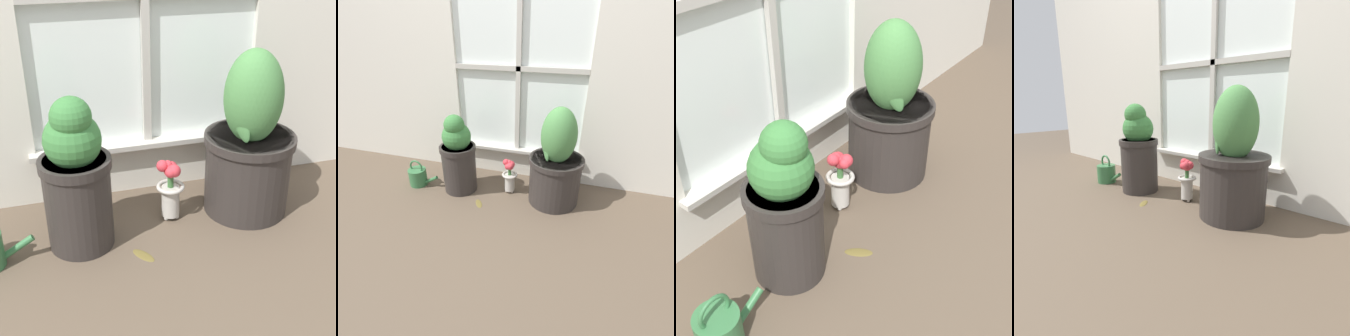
% 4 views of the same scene
% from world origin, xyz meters
% --- Properties ---
extents(ground_plane, '(10.00, 10.00, 0.00)m').
position_xyz_m(ground_plane, '(0.00, 0.00, 0.00)').
color(ground_plane, brown).
extents(wall_with_window, '(4.40, 0.10, 2.50)m').
position_xyz_m(wall_with_window, '(0.00, 0.62, 1.27)').
color(wall_with_window, silver).
rests_on(wall_with_window, ground_plane).
extents(potted_plant_left, '(0.28, 0.28, 0.63)m').
position_xyz_m(potted_plant_left, '(-0.37, 0.23, 0.30)').
color(potted_plant_left, '#2D2826').
rests_on(potted_plant_left, ground_plane).
extents(potted_plant_right, '(0.39, 0.39, 0.73)m').
position_xyz_m(potted_plant_right, '(0.37, 0.29, 0.30)').
color(potted_plant_right, '#2D2826').
rests_on(potted_plant_right, ground_plane).
extents(flower_vase, '(0.12, 0.12, 0.28)m').
position_xyz_m(flower_vase, '(0.02, 0.30, 0.17)').
color(flower_vase, '#BCB7AD').
rests_on(flower_vase, ground_plane).
extents(watering_can, '(0.26, 0.15, 0.23)m').
position_xyz_m(watering_can, '(-0.74, 0.19, 0.08)').
color(watering_can, '#336B3D').
rests_on(watering_can, ground_plane).
extents(fallen_leaf, '(0.10, 0.12, 0.01)m').
position_xyz_m(fallen_leaf, '(-0.15, 0.08, 0.00)').
color(fallen_leaf, brown).
rests_on(fallen_leaf, ground_plane).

